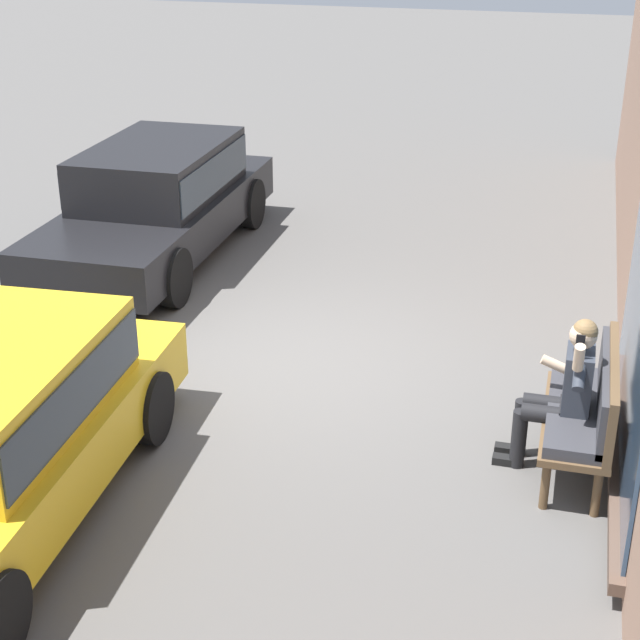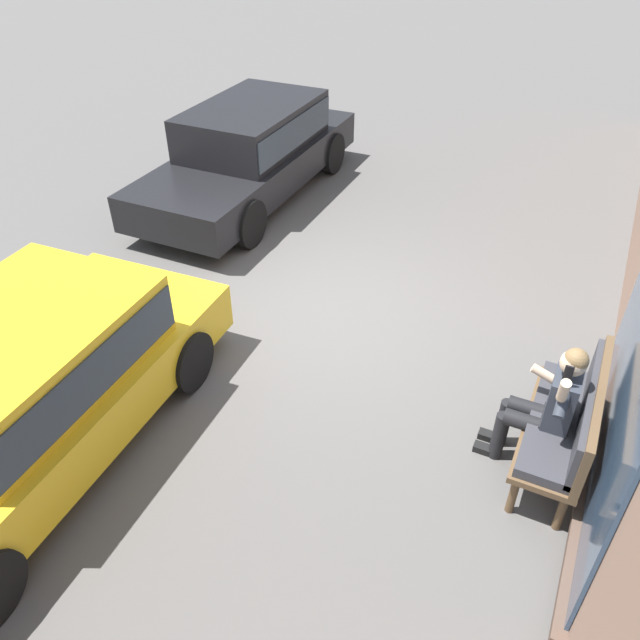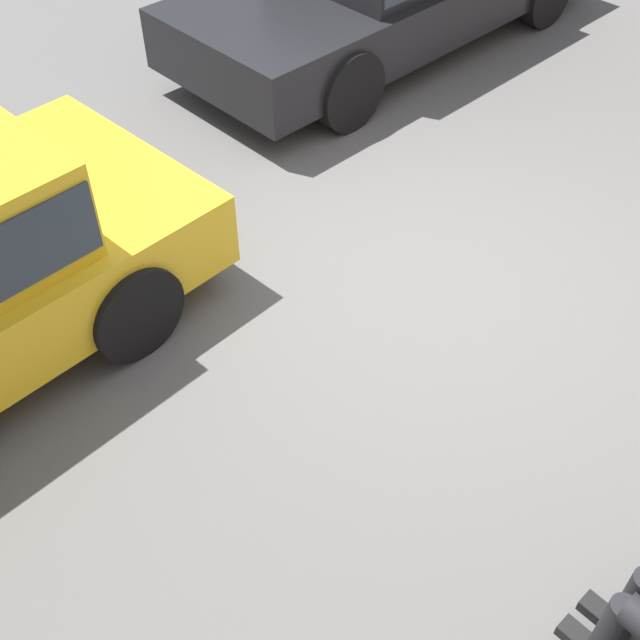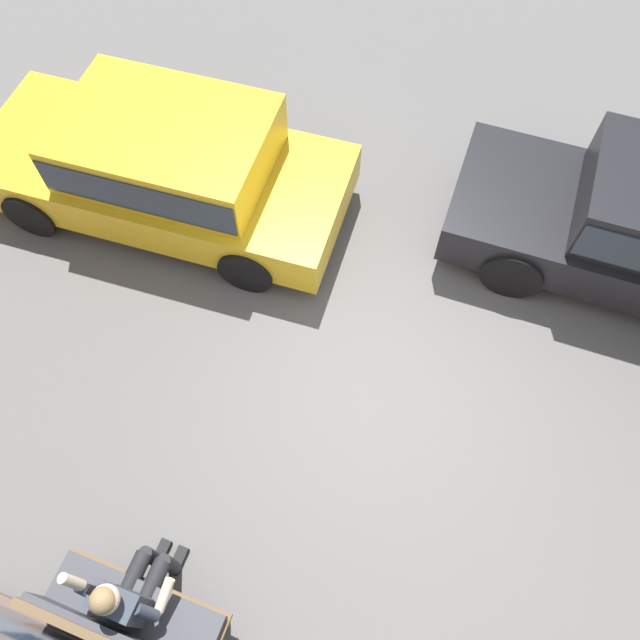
% 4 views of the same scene
% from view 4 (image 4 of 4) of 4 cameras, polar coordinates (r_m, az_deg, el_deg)
% --- Properties ---
extents(ground_plane, '(60.00, 60.00, 0.00)m').
position_cam_4_polar(ground_plane, '(6.75, 5.01, -6.40)').
color(ground_plane, '#565451').
extents(bench, '(1.54, 0.55, 1.02)m').
position_cam_4_polar(bench, '(5.85, -17.37, -24.97)').
color(bench, brown).
rests_on(bench, ground_plane).
extents(person_on_phone, '(0.73, 0.74, 1.36)m').
position_cam_4_polar(person_on_phone, '(5.73, -16.98, -22.69)').
color(person_on_phone, black).
rests_on(person_on_phone, ground_plane).
extents(parked_car_mid, '(4.51, 2.13, 1.38)m').
position_cam_4_polar(parked_car_mid, '(7.68, -13.97, 13.88)').
color(parked_car_mid, gold).
rests_on(parked_car_mid, ground_plane).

